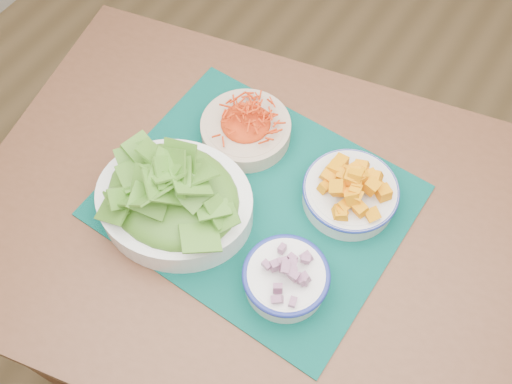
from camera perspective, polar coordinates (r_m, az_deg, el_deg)
table at (r=1.14m, az=2.26°, el=-5.56°), size 1.30×1.00×0.75m
placemat at (r=1.07m, az=0.00°, el=-0.85°), size 0.54×0.45×0.00m
carrot_bowl at (r=1.12m, az=-1.03°, el=6.57°), size 0.20×0.20×0.07m
squash_bowl at (r=1.05m, az=9.51°, el=0.33°), size 0.19×0.19×0.09m
lettuce_bowl at (r=1.01m, az=-8.28°, el=-0.27°), size 0.34×0.31×0.14m
onion_bowl at (r=0.97m, az=3.01°, el=-8.45°), size 0.18×0.18×0.07m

